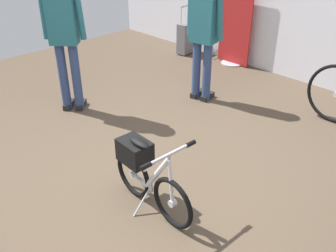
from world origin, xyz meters
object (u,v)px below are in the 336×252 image
Objects in this scene: rolling_suitcase at (187,38)px; floor_banner_stand at (235,26)px; folding_bike_foreground at (145,172)px; visitor_browsing at (63,29)px; visitor_near_wall at (204,31)px.

floor_banner_stand is at bearing 10.04° from rolling_suitcase.
visitor_browsing is at bearing 165.31° from folding_bike_foreground.
visitor_near_wall is at bearing -40.76° from rolling_suitcase.
rolling_suitcase is (-1.44, 1.25, -0.64)m from visitor_near_wall.
visitor_browsing reaches higher than folding_bike_foreground.
visitor_browsing is at bearing -123.68° from visitor_near_wall.
visitor_near_wall is 0.92× the size of visitor_browsing.
folding_bike_foreground is 1.14× the size of rolling_suitcase.
folding_bike_foreground is 2.29m from visitor_near_wall.
rolling_suitcase is (-0.51, 2.64, -0.75)m from visitor_browsing.
visitor_browsing reaches higher than visitor_near_wall.
folding_bike_foreground is at bearing -60.56° from visitor_near_wall.
visitor_browsing reaches higher than rolling_suitcase.
visitor_browsing is (-0.93, -1.40, 0.10)m from visitor_near_wall.
floor_banner_stand is 1.73× the size of rolling_suitcase.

